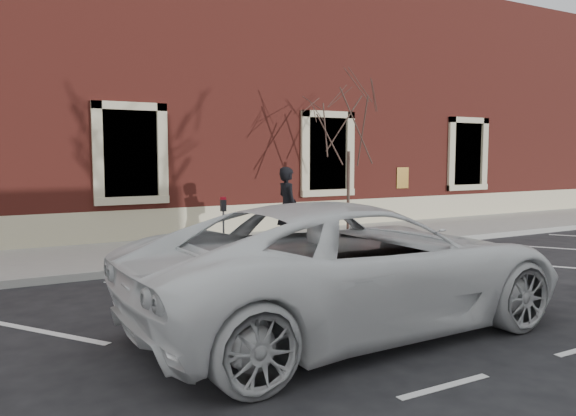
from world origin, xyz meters
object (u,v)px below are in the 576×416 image
parking_meter (223,215)px  white_truck (353,266)px  man (287,206)px  sapling (349,128)px

parking_meter → white_truck: 5.30m
man → white_truck: bearing=163.3°
man → sapling: size_ratio=0.46×
man → sapling: sapling is taller
man → parking_meter: bearing=108.1°
sapling → white_truck: bearing=-124.8°
sapling → white_truck: 8.36m
parking_meter → sapling: bearing=-7.4°
parking_meter → sapling: sapling is taller
parking_meter → white_truck: (-0.31, -5.29, -0.18)m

